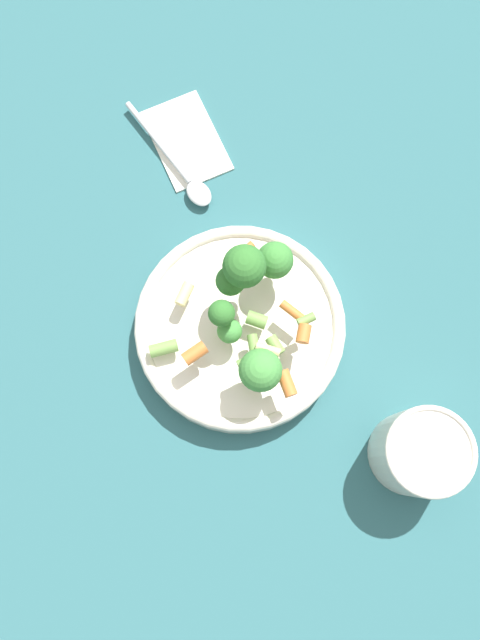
# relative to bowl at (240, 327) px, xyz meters

# --- Properties ---
(ground_plane) EXTENTS (3.00, 3.00, 0.00)m
(ground_plane) POSITION_rel_bowl_xyz_m (0.00, 0.00, -0.02)
(ground_plane) COLOR #2D6066
(bowl) EXTENTS (0.23, 0.23, 0.04)m
(bowl) POSITION_rel_bowl_xyz_m (0.00, 0.00, 0.00)
(bowl) COLOR silver
(bowl) RESTS_ON ground_plane
(pasta_salad) EXTENTS (0.16, 0.16, 0.10)m
(pasta_salad) POSITION_rel_bowl_xyz_m (0.01, 0.01, 0.07)
(pasta_salad) COLOR #8CB766
(pasta_salad) RESTS_ON bowl
(cup) EXTENTS (0.09, 0.09, 0.09)m
(cup) POSITION_rel_bowl_xyz_m (0.22, -0.08, 0.02)
(cup) COLOR silver
(cup) RESTS_ON ground_plane
(napkin) EXTENTS (0.14, 0.14, 0.01)m
(napkin) POSITION_rel_bowl_xyz_m (-0.13, 0.21, -0.02)
(napkin) COLOR white
(napkin) RESTS_ON ground_plane
(spoon) EXTENTS (0.15, 0.11, 0.01)m
(spoon) POSITION_rel_bowl_xyz_m (-0.12, 0.16, -0.01)
(spoon) COLOR silver
(spoon) RESTS_ON napkin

